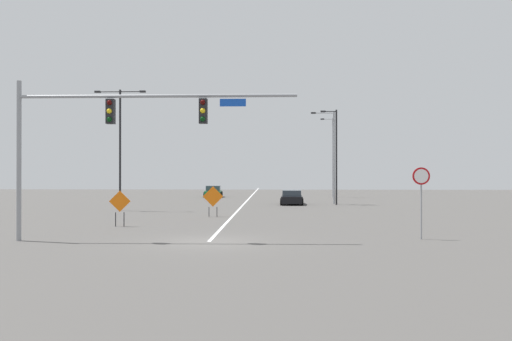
# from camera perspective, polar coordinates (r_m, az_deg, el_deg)

# --- Properties ---
(ground) EXTENTS (132.68, 132.68, 0.00)m
(ground) POSITION_cam_1_polar(r_m,az_deg,el_deg) (21.64, -5.30, -7.95)
(ground) COLOR #4C4947
(road_centre_stripe) EXTENTS (0.16, 73.71, 0.01)m
(road_centre_stripe) POSITION_cam_1_polar(r_m,az_deg,el_deg) (58.27, -0.74, -3.10)
(road_centre_stripe) COLOR white
(road_centre_stripe) RESTS_ON ground
(traffic_signal_assembly) EXTENTS (11.93, 0.44, 6.82)m
(traffic_signal_assembly) POSITION_cam_1_polar(r_m,az_deg,el_deg) (22.44, -15.97, 5.08)
(traffic_signal_assembly) COLOR gray
(traffic_signal_assembly) RESTS_ON ground
(stop_sign) EXTENTS (0.76, 0.07, 3.13)m
(stop_sign) POSITION_cam_1_polar(r_m,az_deg,el_deg) (23.27, 18.04, -1.97)
(stop_sign) COLOR gray
(stop_sign) RESTS_ON ground
(street_lamp_near_left) EXTENTS (1.54, 0.24, 9.43)m
(street_lamp_near_left) POSITION_cam_1_polar(r_m,az_deg,el_deg) (60.95, 8.54, 1.82)
(street_lamp_near_left) COLOR gray
(street_lamp_near_left) RESTS_ON ground
(street_lamp_mid_right) EXTENTS (2.22, 0.24, 8.62)m
(street_lamp_mid_right) POSITION_cam_1_polar(r_m,az_deg,el_deg) (47.75, 8.55, 1.99)
(street_lamp_mid_right) COLOR gray
(street_lamp_mid_right) RESTS_ON ground
(street_lamp_near_right) EXTENTS (3.92, 0.24, 9.25)m
(street_lamp_near_right) POSITION_cam_1_polar(r_m,az_deg,el_deg) (40.23, -15.00, 3.36)
(street_lamp_near_right) COLOR black
(street_lamp_near_right) RESTS_ON ground
(street_lamp_far_right) EXTENTS (1.50, 0.24, 8.59)m
(street_lamp_far_right) POSITION_cam_1_polar(r_m,az_deg,el_deg) (46.37, 8.89, 1.95)
(street_lamp_far_right) COLOR black
(street_lamp_far_right) RESTS_ON ground
(construction_sign_left_lane) EXTENTS (1.35, 0.09, 2.01)m
(construction_sign_left_lane) POSITION_cam_1_polar(r_m,az_deg,el_deg) (33.69, -4.85, -3.06)
(construction_sign_left_lane) COLOR orange
(construction_sign_left_lane) RESTS_ON ground
(construction_sign_left_shoulder) EXTENTS (1.15, 0.14, 1.93)m
(construction_sign_left_shoulder) POSITION_cam_1_polar(r_m,az_deg,el_deg) (28.40, -15.03, -3.60)
(construction_sign_left_shoulder) COLOR orange
(construction_sign_left_shoulder) RESTS_ON ground
(car_black_mid) EXTENTS (2.21, 4.49, 1.32)m
(car_black_mid) POSITION_cam_1_polar(r_m,az_deg,el_deg) (46.69, 4.04, -3.04)
(car_black_mid) COLOR black
(car_black_mid) RESTS_ON ground
(car_green_far) EXTENTS (2.21, 4.02, 1.35)m
(car_green_far) POSITION_cam_1_polar(r_m,az_deg,el_deg) (60.72, -4.81, -2.40)
(car_green_far) COLOR #196B38
(car_green_far) RESTS_ON ground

